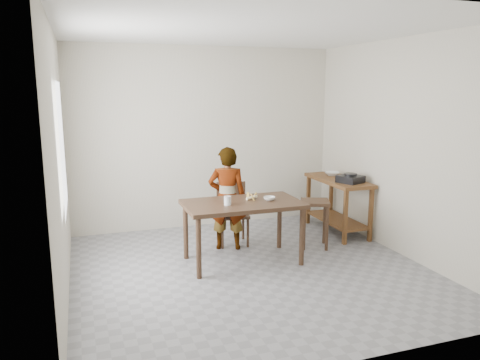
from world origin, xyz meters
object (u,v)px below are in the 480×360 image
object	(u,v)px
dining_chair	(233,214)
stool	(315,224)
child	(227,198)
dining_table	(243,232)
prep_counter	(338,205)

from	to	relation	value
dining_chair	stool	distance (m)	1.10
child	dining_chair	size ratio (longest dim) A/B	1.64
child	stool	xyz separation A→B (m)	(1.12, -0.31, -0.36)
dining_chair	stool	xyz separation A→B (m)	(0.99, -0.46, -0.10)
dining_table	child	xyz separation A→B (m)	(-0.03, 0.53, 0.30)
dining_table	stool	world-z (taller)	dining_table
prep_counter	stool	distance (m)	0.80
dining_table	stool	size ratio (longest dim) A/B	2.21
prep_counter	dining_chair	world-z (taller)	dining_chair
child	stool	size ratio (longest dim) A/B	2.14
child	prep_counter	bearing A→B (deg)	-155.36
dining_table	stool	distance (m)	1.11
dining_chair	stool	world-z (taller)	dining_chair
dining_table	dining_chair	bearing A→B (deg)	81.62
dining_table	stool	xyz separation A→B (m)	(1.09, 0.22, -0.06)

